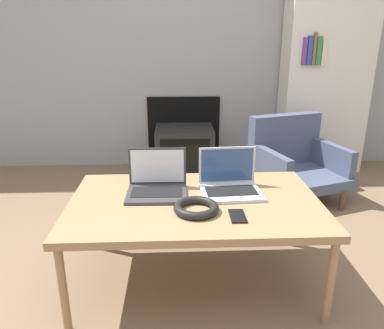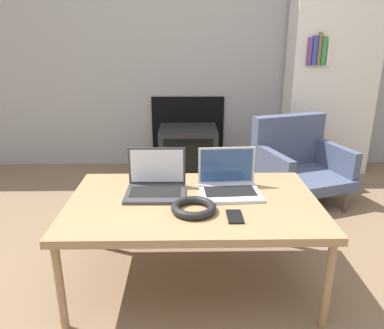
{
  "view_description": "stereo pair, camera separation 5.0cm",
  "coord_description": "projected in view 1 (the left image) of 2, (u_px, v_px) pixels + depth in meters",
  "views": [
    {
      "loc": [
        -0.09,
        -1.3,
        1.2
      ],
      "look_at": [
        0.0,
        0.63,
        0.53
      ],
      "focal_mm": 35.0,
      "sensor_mm": 36.0,
      "label": 1
    },
    {
      "loc": [
        -0.04,
        -1.31,
        1.2
      ],
      "look_at": [
        0.0,
        0.63,
        0.53
      ],
      "focal_mm": 35.0,
      "sensor_mm": 36.0,
      "label": 2
    }
  ],
  "objects": [
    {
      "name": "armchair",
      "position": [
        294.0,
        159.0,
        2.9
      ],
      "size": [
        0.75,
        0.72,
        0.61
      ],
      "rotation": [
        0.0,
        0.0,
        0.32
      ],
      "color": "#47516B",
      "rests_on": "ground_plane"
    },
    {
      "name": "wall_back",
      "position": [
        184.0,
        24.0,
        3.29
      ],
      "size": [
        7.0,
        0.08,
        2.6
      ],
      "color": "#999999",
      "rests_on": "ground_plane"
    },
    {
      "name": "laptop_right",
      "position": [
        230.0,
        183.0,
        1.89
      ],
      "size": [
        0.31,
        0.26,
        0.21
      ],
      "rotation": [
        0.0,
        0.0,
        0.07
      ],
      "color": "silver",
      "rests_on": "table"
    },
    {
      "name": "bookshelf",
      "position": [
        325.0,
        74.0,
        3.29
      ],
      "size": [
        0.74,
        0.32,
        1.75
      ],
      "color": "silver",
      "rests_on": "ground_plane"
    },
    {
      "name": "ground_plane",
      "position": [
        198.0,
        326.0,
        1.63
      ],
      "size": [
        14.0,
        14.0,
        0.0
      ],
      "primitive_type": "plane",
      "color": "#7A6047"
    },
    {
      "name": "table",
      "position": [
        195.0,
        206.0,
        1.81
      ],
      "size": [
        1.2,
        0.74,
        0.45
      ],
      "color": "#9E7A51",
      "rests_on": "ground_plane"
    },
    {
      "name": "headphones",
      "position": [
        196.0,
        208.0,
        1.68
      ],
      "size": [
        0.2,
        0.2,
        0.04
      ],
      "color": "black",
      "rests_on": "table"
    },
    {
      "name": "tv",
      "position": [
        184.0,
        150.0,
        3.39
      ],
      "size": [
        0.51,
        0.44,
        0.42
      ],
      "color": "black",
      "rests_on": "ground_plane"
    },
    {
      "name": "phone",
      "position": [
        237.0,
        216.0,
        1.63
      ],
      "size": [
        0.07,
        0.12,
        0.01
      ],
      "color": "black",
      "rests_on": "table"
    },
    {
      "name": "laptop_left",
      "position": [
        157.0,
        184.0,
        1.87
      ],
      "size": [
        0.3,
        0.24,
        0.21
      ],
      "rotation": [
        0.0,
        0.0,
        -0.01
      ],
      "color": "#38383D",
      "rests_on": "table"
    }
  ]
}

